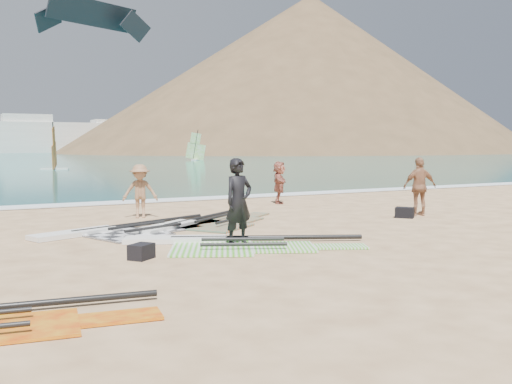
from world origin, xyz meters
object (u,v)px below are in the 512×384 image
gear_bag_far (405,213)px  beachgoer_right (279,182)px  gear_bag_near (141,252)px  rig_grey (122,231)px  beachgoer_mid (140,191)px  beachgoer_back (420,187)px  person_wetsuit (239,202)px  rig_green (223,243)px  rig_orange (202,224)px

gear_bag_far → beachgoer_right: beachgoer_right is taller
gear_bag_near → rig_grey: bearing=81.1°
beachgoer_mid → beachgoer_back: 9.02m
gear_bag_near → person_wetsuit: bearing=12.1°
rig_green → person_wetsuit: (0.36, -0.11, 0.96)m
rig_grey → beachgoer_right: 8.69m
gear_bag_far → beachgoer_back: 1.14m
rig_grey → rig_green: same height
beachgoer_mid → rig_grey: bearing=-96.7°
rig_orange → beachgoer_right: beachgoer_right is taller
rig_orange → beachgoer_back: size_ratio=2.76×
rig_green → gear_bag_near: 2.21m
rig_green → rig_orange: (0.85, 3.28, -0.00)m
gear_bag_far → beachgoer_right: size_ratio=0.33×
rig_green → beachgoer_back: (7.97, 1.98, 0.90)m
beachgoer_back → gear_bag_near: bearing=31.6°
rig_grey → gear_bag_far: (8.72, -1.21, 0.12)m
rig_grey → gear_bag_far: size_ratio=10.11×
rig_grey → person_wetsuit: person_wetsuit is taller
gear_bag_far → beachgoer_back: (0.80, 0.19, 0.79)m
person_wetsuit → beachgoer_mid: 5.87m
person_wetsuit → gear_bag_near: bearing=179.7°
rig_grey → rig_orange: (2.39, 0.28, -0.00)m
rig_green → beachgoer_right: size_ratio=3.19×
gear_bag_far → beachgoer_mid: bearing=151.9°
rig_orange → beachgoer_back: (7.13, -1.30, 0.90)m
rig_green → gear_bag_far: 7.40m
rig_grey → beachgoer_mid: 3.14m
rig_grey → rig_green: 3.37m
gear_bag_near → gear_bag_far: 9.60m
beachgoer_mid → beachgoer_right: bearing=34.6°
gear_bag_far → person_wetsuit: 7.13m
beachgoer_back → beachgoer_right: bearing=-52.0°
beachgoer_right → person_wetsuit: bearing=173.5°
beachgoer_back → beachgoer_right: 5.85m
gear_bag_near → beachgoer_right: (7.99, 8.08, 0.68)m
person_wetsuit → beachgoer_back: bearing=2.9°
rig_green → beachgoer_back: bearing=39.0°
rig_orange → gear_bag_near: size_ratio=10.68×
beachgoer_right → beachgoer_back: bearing=-129.4°
rig_orange → person_wetsuit: person_wetsuit is taller
rig_orange → gear_bag_far: gear_bag_far is taller
rig_orange → rig_green: bearing=-140.4°
beachgoer_back → rig_green: bearing=31.0°
person_wetsuit → beachgoer_mid: (-0.58, 5.84, -0.16)m
rig_orange → beachgoer_mid: 2.79m
rig_orange → person_wetsuit: (-0.49, -3.39, 0.96)m
gear_bag_far → person_wetsuit: person_wetsuit is taller
rig_green → person_wetsuit: size_ratio=2.64×
rig_green → person_wetsuit: 1.03m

